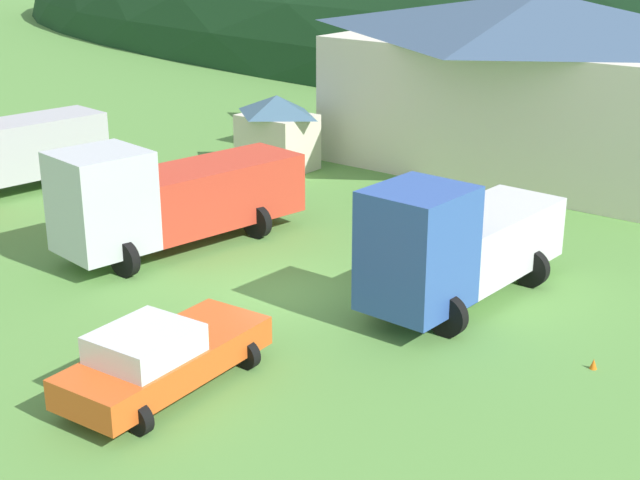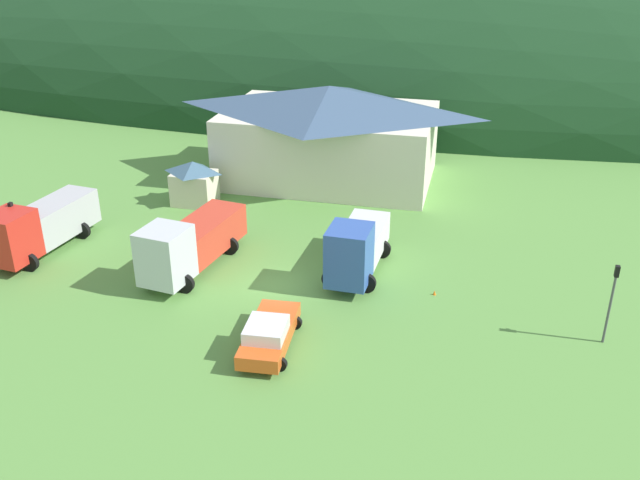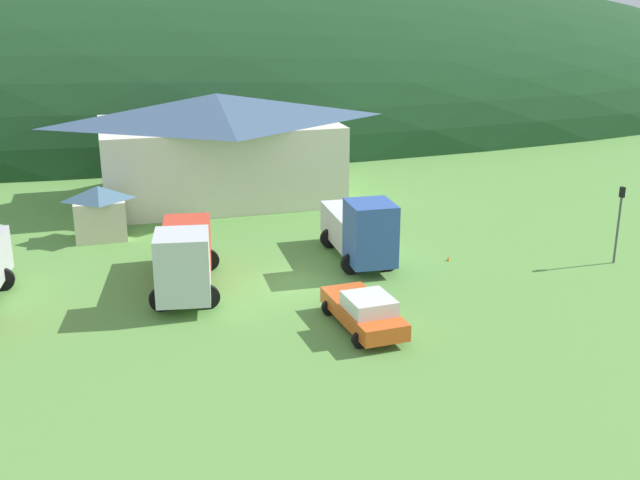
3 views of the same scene
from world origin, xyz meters
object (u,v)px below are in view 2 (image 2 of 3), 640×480
object	(u,v)px
tow_truck_silver	(189,243)
traffic_light_east	(612,296)
play_shed_cream	(194,182)
traffic_cone_near_pickup	(434,295)
depot_building	(329,132)
traffic_light_west	(15,225)
service_pickup_orange	(269,334)
box_truck_blue	(356,247)
crane_truck_red	(39,225)

from	to	relation	value
tow_truck_silver	traffic_light_east	xyz separation A→B (m)	(22.24, -2.25, 0.77)
play_shed_cream	traffic_cone_near_pickup	world-z (taller)	play_shed_cream
depot_building	play_shed_cream	world-z (taller)	depot_building
traffic_light_west	traffic_light_east	world-z (taller)	traffic_light_east
service_pickup_orange	traffic_light_west	xyz separation A→B (m)	(-17.18, 5.43, 1.46)
play_shed_cream	service_pickup_orange	bearing A→B (deg)	-56.86
depot_building	traffic_light_east	size ratio (longest dim) A/B	4.07
tow_truck_silver	traffic_cone_near_pickup	size ratio (longest dim) A/B	16.94
traffic_cone_near_pickup	box_truck_blue	bearing A→B (deg)	165.09
crane_truck_red	traffic_cone_near_pickup	distance (m)	23.72
depot_building	tow_truck_silver	world-z (taller)	depot_building
play_shed_cream	traffic_light_east	world-z (taller)	traffic_light_east
service_pickup_orange	traffic_cone_near_pickup	world-z (taller)	service_pickup_orange
depot_building	traffic_light_west	bearing A→B (deg)	-129.15
service_pickup_orange	traffic_light_east	size ratio (longest dim) A/B	1.29
service_pickup_orange	play_shed_cream	bearing A→B (deg)	-150.88
box_truck_blue	tow_truck_silver	bearing A→B (deg)	-77.76
crane_truck_red	traffic_cone_near_pickup	world-z (taller)	crane_truck_red
depot_building	crane_truck_red	world-z (taller)	depot_building
tow_truck_silver	traffic_light_east	distance (m)	22.37
traffic_light_east	traffic_cone_near_pickup	bearing A→B (deg)	162.06
play_shed_cream	service_pickup_orange	world-z (taller)	play_shed_cream
tow_truck_silver	traffic_cone_near_pickup	world-z (taller)	tow_truck_silver
crane_truck_red	service_pickup_orange	world-z (taller)	crane_truck_red
tow_truck_silver	service_pickup_orange	xyz separation A→B (m)	(6.76, -6.55, -0.94)
service_pickup_orange	traffic_light_west	distance (m)	18.07
play_shed_cream	tow_truck_silver	world-z (taller)	tow_truck_silver
crane_truck_red	traffic_light_east	distance (m)	32.06
service_pickup_orange	crane_truck_red	bearing A→B (deg)	-116.05
traffic_light_east	traffic_cone_near_pickup	distance (m)	9.10
play_shed_cream	traffic_light_west	distance (m)	12.64
crane_truck_red	depot_building	bearing A→B (deg)	146.96
depot_building	tow_truck_silver	bearing A→B (deg)	-104.17
traffic_light_west	traffic_cone_near_pickup	xyz separation A→B (m)	(24.35, 1.56, -2.29)
crane_truck_red	service_pickup_orange	xyz separation A→B (m)	(16.48, -6.67, -0.95)
traffic_light_east	play_shed_cream	bearing A→B (deg)	155.49
service_pickup_orange	traffic_cone_near_pickup	distance (m)	10.05
traffic_light_west	traffic_cone_near_pickup	distance (m)	24.51
traffic_light_east	traffic_cone_near_pickup	xyz separation A→B (m)	(-8.31, 2.69, -2.54)
depot_building	play_shed_cream	bearing A→B (deg)	-137.86
crane_truck_red	box_truck_blue	size ratio (longest dim) A/B	1.09
traffic_light_west	box_truck_blue	bearing A→B (deg)	8.00
depot_building	traffic_cone_near_pickup	distance (m)	19.47
depot_building	traffic_cone_near_pickup	size ratio (longest dim) A/B	33.05
crane_truck_red	box_truck_blue	world-z (taller)	box_truck_blue
traffic_cone_near_pickup	tow_truck_silver	bearing A→B (deg)	-178.19
crane_truck_red	traffic_light_west	bearing A→B (deg)	-22.49
play_shed_cream	traffic_cone_near_pickup	bearing A→B (deg)	-27.37
crane_truck_red	service_pickup_orange	size ratio (longest dim) A/B	1.51
crane_truck_red	box_truck_blue	distance (m)	19.15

